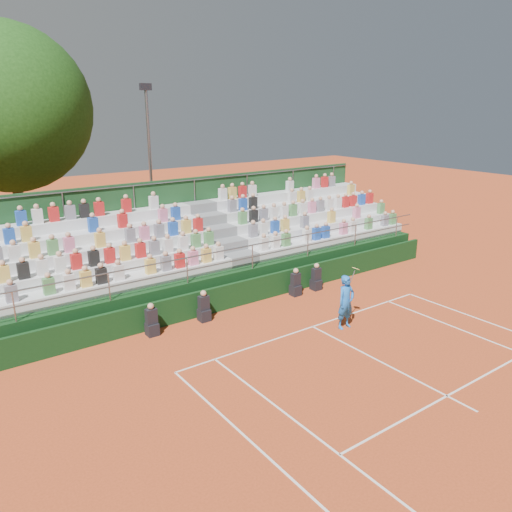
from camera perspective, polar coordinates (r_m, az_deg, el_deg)
ground at (r=18.24m, az=6.50°, el=-8.04°), size 90.00×90.00×0.00m
courtside_wall at (r=20.32m, az=0.49°, el=-3.71°), size 20.00×0.15×1.00m
line_officials at (r=19.49m, az=-0.94°, el=-4.72°), size 8.02×0.40×1.19m
grandstand at (r=22.67m, az=-4.37°, el=0.03°), size 20.00×5.20×4.40m
tennis_player at (r=17.97m, az=10.24°, el=-5.18°), size 0.89×0.48×2.22m
tree_east at (r=27.04m, az=-26.64°, el=14.81°), size 7.83×7.83×11.39m
floodlight_mast at (r=27.97m, az=-12.06°, el=11.20°), size 0.60×0.25×8.72m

